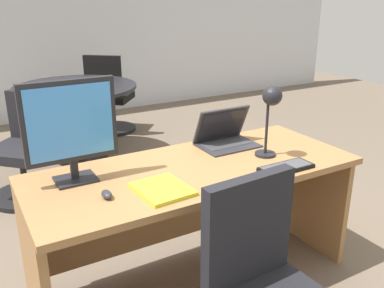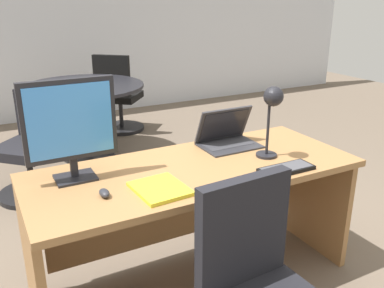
% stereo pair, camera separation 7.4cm
% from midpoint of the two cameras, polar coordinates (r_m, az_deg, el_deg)
% --- Properties ---
extents(ground, '(12.00, 12.00, 0.00)m').
position_cam_midpoint_polar(ground, '(3.84, -11.57, -5.61)').
color(ground, '#6B5B4C').
extents(back_wall, '(10.00, 0.10, 2.80)m').
position_cam_midpoint_polar(back_wall, '(5.96, -20.83, 16.42)').
color(back_wall, silver).
rests_on(back_wall, ground).
extents(desk, '(1.80, 0.74, 0.73)m').
position_cam_midpoint_polar(desk, '(2.40, -1.04, -7.25)').
color(desk, '#9E7042').
rests_on(desk, ground).
extents(monitor, '(0.45, 0.16, 0.51)m').
position_cam_midpoint_polar(monitor, '(2.10, -17.21, 2.49)').
color(monitor, black).
rests_on(monitor, desk).
extents(laptop, '(0.35, 0.26, 0.23)m').
position_cam_midpoint_polar(laptop, '(2.60, 3.58, 1.46)').
color(laptop, '#2D2D33').
rests_on(laptop, desk).
extents(keyboard, '(0.30, 0.12, 0.02)m').
position_cam_midpoint_polar(keyboard, '(2.29, 11.78, -3.16)').
color(keyboard, black).
rests_on(keyboard, desk).
extents(mouse, '(0.05, 0.08, 0.04)m').
position_cam_midpoint_polar(mouse, '(1.98, -12.59, -6.72)').
color(mouse, '#2D2D33').
rests_on(mouse, desk).
extents(desk_lamp, '(0.12, 0.14, 0.41)m').
position_cam_midpoint_polar(desk_lamp, '(2.36, 9.82, 5.19)').
color(desk_lamp, black).
rests_on(desk_lamp, desk).
extents(book, '(0.25, 0.29, 0.02)m').
position_cam_midpoint_polar(book, '(2.01, -5.11, -6.16)').
color(book, yellow).
rests_on(book, desk).
extents(meeting_table, '(1.21, 1.21, 0.76)m').
position_cam_midpoint_polar(meeting_table, '(4.39, -15.89, 5.27)').
color(meeting_table, black).
rests_on(meeting_table, ground).
extents(meeting_chair_near, '(0.66, 0.66, 0.86)m').
position_cam_midpoint_polar(meeting_chair_near, '(3.74, -22.23, -1.53)').
color(meeting_chair_near, black).
rests_on(meeting_chair_near, ground).
extents(meeting_chair_far, '(0.65, 0.65, 0.96)m').
position_cam_midpoint_polar(meeting_chair_far, '(5.22, -11.56, 5.73)').
color(meeting_chair_far, black).
rests_on(meeting_chair_far, ground).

